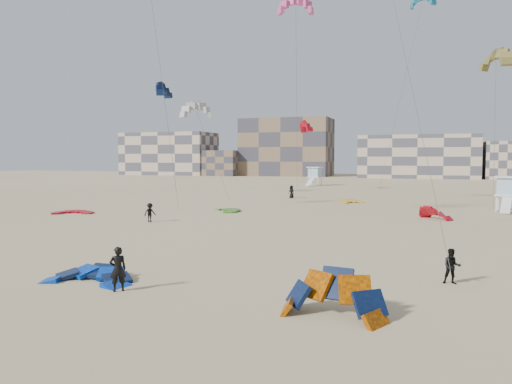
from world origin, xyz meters
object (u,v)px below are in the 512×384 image
(kite_ground_orange, at_px, (332,317))
(kitesurfer_main, at_px, (118,269))
(kite_ground_blue, at_px, (89,281))
(lifeguard_tower_near, at_px, (508,194))

(kite_ground_orange, xyz_separation_m, kitesurfer_main, (-9.22, 0.41, 0.96))
(kite_ground_blue, xyz_separation_m, kitesurfer_main, (2.27, -0.99, 0.96))
(kitesurfer_main, bearing_deg, kite_ground_orange, 133.97)
(kite_ground_orange, height_order, lifeguard_tower_near, lifeguard_tower_near)
(kite_ground_orange, height_order, kitesurfer_main, kitesurfer_main)
(kite_ground_orange, xyz_separation_m, lifeguard_tower_near, (10.91, 41.34, 1.84))
(kite_ground_blue, relative_size, kite_ground_orange, 1.04)
(kite_ground_blue, bearing_deg, kite_ground_orange, -9.46)
(kite_ground_blue, xyz_separation_m, kite_ground_orange, (11.49, -1.40, 0.00))
(lifeguard_tower_near, bearing_deg, kite_ground_blue, -108.10)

